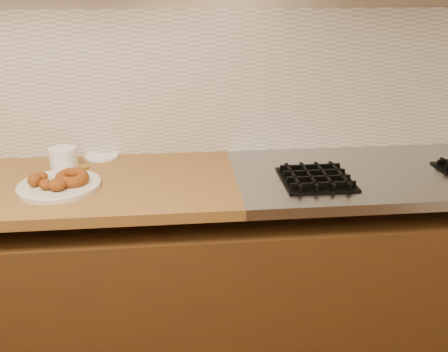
{
  "coord_description": "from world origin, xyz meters",
  "views": [
    {
      "loc": [
        0.29,
        -0.0,
        1.59
      ],
      "look_at": [
        0.45,
        1.61,
        0.93
      ],
      "focal_mm": 38.0,
      "sensor_mm": 36.0,
      "label": 1
    }
  ],
  "objects": [
    {
      "name": "brass_jar_lid",
      "position": [
        -0.11,
        1.82,
        0.91
      ],
      "size": [
        0.07,
        0.07,
        0.01
      ],
      "primitive_type": "cylinder",
      "rotation": [
        0.0,
        0.0,
        0.06
      ],
      "color": "#BE8832",
      "rests_on": "butcher_block"
    },
    {
      "name": "base_cabinet",
      "position": [
        0.0,
        1.69,
        0.39
      ],
      "size": [
        3.6,
        0.6,
        0.77
      ],
      "primitive_type": "cube",
      "color": "#4E2C11",
      "rests_on": "floor"
    },
    {
      "name": "donut_plate",
      "position": [
        -0.15,
        1.63,
        0.91
      ],
      "size": [
        0.3,
        0.3,
        0.02
      ],
      "primitive_type": "cylinder",
      "color": "beige",
      "rests_on": "butcher_block"
    },
    {
      "name": "fried_dough_chunks",
      "position": [
        -0.19,
        1.6,
        0.94
      ],
      "size": [
        0.15,
        0.15,
        0.05
      ],
      "color": "brown",
      "rests_on": "donut_plate"
    },
    {
      "name": "wall_back",
      "position": [
        0.0,
        2.0,
        1.35
      ],
      "size": [
        4.0,
        0.02,
        2.7
      ],
      "primitive_type": "cube",
      "color": "#BEAD90",
      "rests_on": "ground"
    },
    {
      "name": "ring_donut",
      "position": [
        -0.1,
        1.63,
        0.94
      ],
      "size": [
        0.17,
        0.17,
        0.05
      ],
      "primitive_type": "torus",
      "rotation": [
        0.1,
        0.0,
        0.58
      ],
      "color": "brown",
      "rests_on": "donut_plate"
    },
    {
      "name": "plastic_tub",
      "position": [
        -0.17,
        1.82,
        0.94
      ],
      "size": [
        0.14,
        0.14,
        0.09
      ],
      "primitive_type": "cylinder",
      "rotation": [
        0.0,
        0.0,
        -0.35
      ],
      "color": "white",
      "rests_on": "butcher_block"
    },
    {
      "name": "stovetop",
      "position": [
        1.15,
        1.69,
        0.88
      ],
      "size": [
        1.3,
        0.62,
        0.04
      ],
      "primitive_type": "cube",
      "color": "#9EA0A5",
      "rests_on": "base_cabinet"
    },
    {
      "name": "tub_lid",
      "position": [
        -0.04,
        1.95,
        0.9
      ],
      "size": [
        0.16,
        0.16,
        0.01
      ],
      "primitive_type": "cylinder",
      "rotation": [
        0.0,
        0.0,
        0.16
      ],
      "color": "white",
      "rests_on": "butcher_block"
    },
    {
      "name": "backsplash",
      "position": [
        0.0,
        1.99,
        1.2
      ],
      "size": [
        3.6,
        0.02,
        0.6
      ],
      "primitive_type": "cube",
      "color": "beige",
      "rests_on": "wall_back"
    },
    {
      "name": "burner_grates",
      "position": [
        1.13,
        1.61,
        0.91
      ],
      "size": [
        0.91,
        0.26,
        0.03
      ],
      "color": "black",
      "rests_on": "stovetop"
    }
  ]
}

